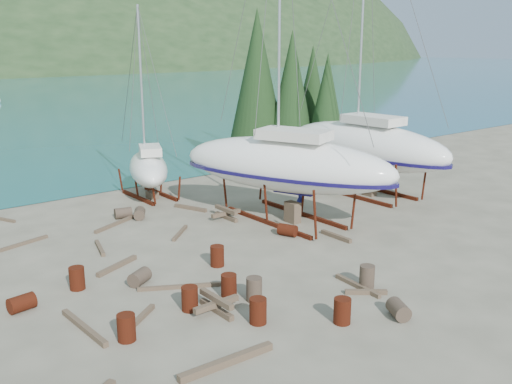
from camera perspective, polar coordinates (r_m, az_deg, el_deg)
ground at (r=24.98m, az=0.69°, el=-6.62°), size 600.00×600.00×0.00m
cypress_near_right at (r=40.68m, az=3.58°, el=9.96°), size 3.60×3.60×10.00m
cypress_mid_right at (r=40.37m, az=7.09°, el=8.60°), size 3.06×3.06×8.50m
cypress_back_left at (r=41.16m, az=0.11°, el=11.26°), size 4.14×4.14×11.50m
cypress_far_right at (r=43.51m, az=5.63°, el=9.45°), size 3.24×3.24×9.00m
large_sailboat_near at (r=29.55m, az=3.00°, el=2.83°), size 7.70×12.38×18.81m
large_sailboat_far at (r=35.53m, az=10.79°, el=4.64°), size 3.97×12.01×18.77m
small_sailboat_shore at (r=34.87m, az=-10.71°, el=2.42°), size 4.89×7.30×11.22m
worker at (r=31.21m, az=4.43°, el=-0.66°), size 0.68×0.75×1.71m
drum_0 at (r=20.31m, az=-6.64°, el=-10.54°), size 0.58×0.58×0.88m
drum_1 at (r=20.33m, az=14.07°, el=-11.33°), size 0.93×1.05×0.58m
drum_2 at (r=21.78m, az=-22.38°, el=-10.23°), size 0.95×0.70×0.58m
drum_3 at (r=19.32m, az=0.20°, el=-11.80°), size 0.58×0.58×0.88m
drum_5 at (r=22.35m, az=11.04°, el=-8.30°), size 0.58×0.58×0.88m
drum_6 at (r=27.72m, az=3.17°, el=-3.83°), size 0.87×1.03×0.58m
drum_7 at (r=19.53m, az=8.62°, el=-11.67°), size 0.58×0.58×0.88m
drum_8 at (r=22.83m, az=-17.47°, el=-8.22°), size 0.58×0.58×0.88m
drum_9 at (r=31.26m, az=-13.14°, el=-2.06°), size 0.99×0.77×0.58m
drum_10 at (r=21.18m, az=-2.73°, el=-9.35°), size 0.58×0.58×0.88m
drum_11 at (r=31.01m, az=-11.57°, el=-2.11°), size 0.95×1.05×0.58m
drum_13 at (r=18.74m, az=-12.84°, el=-13.08°), size 0.58×0.58×0.88m
drum_14 at (r=24.03m, az=-3.90°, el=-6.40°), size 0.58×0.58×0.88m
drum_15 at (r=22.72m, az=-11.56°, el=-8.35°), size 1.05×0.94×0.58m
drum_16 at (r=20.89m, az=-0.19°, el=-9.69°), size 0.58×0.58×0.88m
timber_1 at (r=27.68m, az=8.02°, el=-4.41°), size 0.23×1.89×0.19m
timber_3 at (r=22.18m, az=-7.63°, el=-9.37°), size 2.85×1.69×0.15m
timber_4 at (r=26.86m, az=-15.35°, el=-5.42°), size 0.68×1.94×0.17m
timber_5 at (r=22.39m, az=10.11°, el=-9.21°), size 0.38×2.35×0.16m
timber_6 at (r=32.30m, az=-6.56°, el=-1.59°), size 0.93×2.08×0.19m
timber_7 at (r=21.91m, az=10.95°, el=-9.79°), size 1.32×1.13×0.17m
timber_8 at (r=24.57m, az=-13.72°, el=-7.18°), size 2.19×1.09×0.19m
timber_10 at (r=30.19m, az=-13.90°, el=-3.12°), size 2.80×1.41×0.16m
timber_11 at (r=28.21m, az=-7.62°, el=-4.07°), size 1.70×1.56×0.15m
timber_12 at (r=19.89m, az=-11.73°, el=-12.45°), size 1.94×1.43×0.17m
timber_14 at (r=19.85m, az=-16.81°, el=-12.84°), size 0.32×3.04×0.18m
timber_15 at (r=28.49m, az=-22.77°, el=-4.93°), size 3.09×0.99×0.15m
timber_16 at (r=17.22m, az=-2.91°, el=-16.59°), size 3.18×0.39×0.23m
timber_pile_fore at (r=20.14m, az=-3.99°, el=-11.13°), size 1.80×1.80×0.60m
timber_pile_aft at (r=30.39m, az=-3.01°, el=-2.15°), size 1.80×1.80×0.60m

